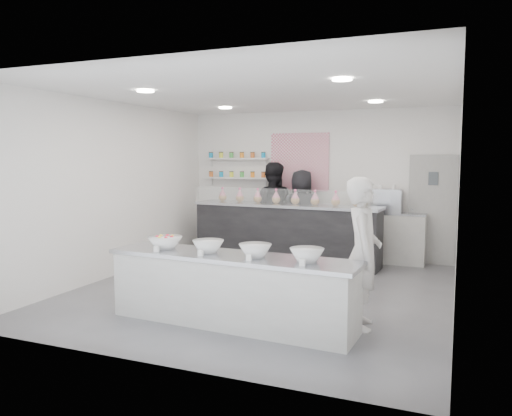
{
  "coord_description": "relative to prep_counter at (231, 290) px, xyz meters",
  "views": [
    {
      "loc": [
        2.74,
        -7.04,
        2.06
      ],
      "look_at": [
        -0.28,
        0.4,
        1.23
      ],
      "focal_mm": 35.0,
      "sensor_mm": 36.0,
      "label": 1
    }
  ],
  "objects": [
    {
      "name": "staff_left",
      "position": [
        -1.01,
        4.16,
        0.54
      ],
      "size": [
        1.09,
        0.93,
        1.95
      ],
      "primitive_type": "imported",
      "rotation": [
        0.0,
        0.0,
        3.36
      ],
      "color": "black",
      "rests_on": "floor"
    },
    {
      "name": "right_wall",
      "position": [
        2.54,
        1.62,
        1.07
      ],
      "size": [
        0.0,
        6.0,
        6.0
      ],
      "primitive_type": "plane",
      "rotation": [
        1.57,
        0.0,
        -1.57
      ],
      "color": "white",
      "rests_on": "floor"
    },
    {
      "name": "prep_bowls",
      "position": [
        0.0,
        -0.0,
        0.51
      ],
      "size": [
        2.37,
        0.63,
        0.16
      ],
      "primitive_type": null,
      "rotation": [
        0.0,
        0.0,
        -0.06
      ],
      "color": "white",
      "rests_on": "prep_counter"
    },
    {
      "name": "downlight_2",
      "position": [
        -1.61,
        3.22,
        2.55
      ],
      "size": [
        0.24,
        0.24,
        0.02
      ],
      "primitive_type": "cylinder",
      "color": "white",
      "rests_on": "ceiling"
    },
    {
      "name": "cup_stacks",
      "position": [
        0.79,
        4.4,
        0.73
      ],
      "size": [
        0.27,
        0.24,
        0.36
      ],
      "primitive_type": null,
      "color": "tan",
      "rests_on": "espresso_ledge"
    },
    {
      "name": "back_bar",
      "position": [
        -0.56,
        3.69,
        0.14
      ],
      "size": [
        3.74,
        0.91,
        1.15
      ],
      "primitive_type": "cube",
      "rotation": [
        0.0,
        0.0,
        -0.06
      ],
      "color": "black",
      "rests_on": "floor"
    },
    {
      "name": "jar_shelf_upper",
      "position": [
        -1.96,
        4.52,
        1.59
      ],
      "size": [
        1.45,
        0.22,
        0.04
      ],
      "primitive_type": "cube",
      "color": "silver",
      "rests_on": "back_wall"
    },
    {
      "name": "espresso_ledge",
      "position": [
        1.34,
        4.4,
        0.06
      ],
      "size": [
        1.33,
        0.42,
        0.99
      ],
      "primitive_type": "cube",
      "color": "#B2B2AD",
      "rests_on": "floor"
    },
    {
      "name": "label_cards",
      "position": [
        0.03,
        -0.52,
        0.47
      ],
      "size": [
        2.01,
        0.04,
        0.07
      ],
      "primitive_type": null,
      "color": "white",
      "rests_on": "prep_counter"
    },
    {
      "name": "ceiling",
      "position": [
        -0.21,
        1.62,
        2.57
      ],
      "size": [
        6.0,
        6.0,
        0.0
      ],
      "primitive_type": "plane",
      "rotation": [
        3.14,
        0.0,
        0.0
      ],
      "color": "white",
      "rests_on": "floor"
    },
    {
      "name": "preserve_jars",
      "position": [
        -1.96,
        4.5,
        1.45
      ],
      "size": [
        1.45,
        0.1,
        0.56
      ],
      "primitive_type": null,
      "color": "#D16527",
      "rests_on": "jar_shelf_lower"
    },
    {
      "name": "sneeze_guard",
      "position": [
        -0.58,
        3.37,
        0.87
      ],
      "size": [
        3.65,
        0.24,
        0.31
      ],
      "primitive_type": "cube",
      "rotation": [
        0.0,
        0.0,
        -0.06
      ],
      "color": "white",
      "rests_on": "back_bar"
    },
    {
      "name": "downlight_3",
      "position": [
        1.19,
        3.22,
        2.55
      ],
      "size": [
        0.24,
        0.24,
        0.02
      ],
      "primitive_type": "cylinder",
      "color": "white",
      "rests_on": "ceiling"
    },
    {
      "name": "jar_shelf_lower",
      "position": [
        -1.96,
        4.52,
        1.17
      ],
      "size": [
        1.45,
        0.22,
        0.04
      ],
      "primitive_type": "cube",
      "color": "silver",
      "rests_on": "back_wall"
    },
    {
      "name": "back_door",
      "position": [
        2.09,
        4.59,
        0.62
      ],
      "size": [
        0.88,
        0.04,
        2.1
      ],
      "primitive_type": "cube",
      "color": "#989895",
      "rests_on": "floor"
    },
    {
      "name": "back_wall",
      "position": [
        -0.21,
        4.62,
        1.07
      ],
      "size": [
        5.5,
        0.0,
        5.5
      ],
      "primitive_type": "plane",
      "rotation": [
        1.57,
        0.0,
        0.0
      ],
      "color": "white",
      "rests_on": "floor"
    },
    {
      "name": "prep_counter",
      "position": [
        0.0,
        0.0,
        0.0
      ],
      "size": [
        3.22,
        0.9,
        0.87
      ],
      "primitive_type": "cube",
      "rotation": [
        0.0,
        0.0,
        -0.06
      ],
      "color": "#B2B2AD",
      "rests_on": "floor"
    },
    {
      "name": "espresso_machine",
      "position": [
        1.27,
        4.4,
        0.77
      ],
      "size": [
        0.57,
        0.39,
        0.43
      ],
      "primitive_type": "cube",
      "color": "#93969E",
      "rests_on": "espresso_ledge"
    },
    {
      "name": "staff_right",
      "position": [
        -0.39,
        4.22,
        0.47
      ],
      "size": [
        1.03,
        0.85,
        1.81
      ],
      "primitive_type": "imported",
      "rotation": [
        0.0,
        0.0,
        3.49
      ],
      "color": "black",
      "rests_on": "floor"
    },
    {
      "name": "downlight_0",
      "position": [
        -1.61,
        0.62,
        2.55
      ],
      "size": [
        0.24,
        0.24,
        0.02
      ],
      "primitive_type": "cylinder",
      "color": "white",
      "rests_on": "ceiling"
    },
    {
      "name": "cookie_bags",
      "position": [
        -0.56,
        3.69,
        0.86
      ],
      "size": [
        2.97,
        0.35,
        0.29
      ],
      "primitive_type": null,
      "rotation": [
        0.0,
        0.0,
        -0.06
      ],
      "color": "pink",
      "rests_on": "back_bar"
    },
    {
      "name": "downlight_1",
      "position": [
        1.19,
        0.62,
        2.55
      ],
      "size": [
        0.24,
        0.24,
        0.02
      ],
      "primitive_type": "cylinder",
      "color": "white",
      "rests_on": "ceiling"
    },
    {
      "name": "woman_prep",
      "position": [
        1.51,
        0.5,
        0.48
      ],
      "size": [
        0.57,
        0.74,
        1.82
      ],
      "primitive_type": "imported",
      "rotation": [
        0.0,
        0.0,
        1.78
      ],
      "color": "silver",
      "rests_on": "floor"
    },
    {
      "name": "left_wall",
      "position": [
        -2.96,
        1.62,
        1.07
      ],
      "size": [
        0.0,
        6.0,
        6.0
      ],
      "primitive_type": "plane",
      "rotation": [
        1.57,
        0.0,
        1.57
      ],
      "color": "white",
      "rests_on": "floor"
    },
    {
      "name": "pattern_panel",
      "position": [
        -0.56,
        4.59,
        1.52
      ],
      "size": [
        1.25,
        0.03,
        1.2
      ],
      "primitive_type": "cube",
      "color": "#D3426B",
      "rests_on": "back_wall"
    },
    {
      "name": "floor",
      "position": [
        -0.21,
        1.62,
        -0.43
      ],
      "size": [
        6.0,
        6.0,
        0.0
      ],
      "primitive_type": "plane",
      "color": "#515156",
      "rests_on": "ground"
    }
  ]
}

